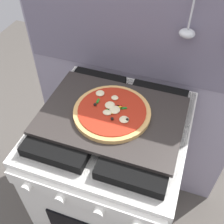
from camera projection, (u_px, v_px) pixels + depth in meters
ground_plane at (112, 216)px, 1.69m from camera, size 4.00×4.00×0.00m
kitchen_backsplash at (135, 86)px, 1.35m from camera, size 1.10×0.09×1.55m
stove at (112, 178)px, 1.37m from camera, size 0.60×0.64×0.90m
baking_tray at (112, 115)px, 1.04m from camera, size 0.54×0.38×0.02m
pizza_left at (113, 111)px, 1.03m from camera, size 0.29×0.29×0.03m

